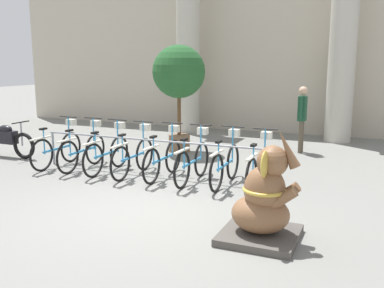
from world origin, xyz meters
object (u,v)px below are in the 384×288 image
object	(u,v)px
bicycle_5	(193,161)
bicycle_7	(259,167)
bicycle_6	(226,164)
bicycle_2	(107,153)
elephant_statue	(264,202)
potted_tree	(179,76)
bicycle_0	(58,148)
bicycle_3	(134,155)
person_pedestrian	(302,113)
motorcycle	(4,139)
bicycle_4	(164,158)
bicycle_1	(83,150)

from	to	relation	value
bicycle_5	bicycle_7	bearing A→B (deg)	-0.71
bicycle_6	bicycle_7	xyz separation A→B (m)	(0.67, -0.06, 0.00)
bicycle_2	bicycle_7	size ratio (longest dim) A/B	1.00
elephant_statue	potted_tree	world-z (taller)	potted_tree
bicycle_0	bicycle_7	distance (m)	4.69
bicycle_3	bicycle_6	xyz separation A→B (m)	(2.01, 0.07, 0.00)
bicycle_3	bicycle_5	distance (m)	1.34
elephant_statue	potted_tree	distance (m)	6.12
bicycle_0	bicycle_6	xyz separation A→B (m)	(4.02, 0.05, 0.00)
bicycle_5	bicycle_6	distance (m)	0.67
elephant_statue	bicycle_3	bearing A→B (deg)	146.29
potted_tree	person_pedestrian	bearing A→B (deg)	20.47
elephant_statue	potted_tree	bearing A→B (deg)	125.71
bicycle_0	motorcycle	distance (m)	1.94
bicycle_4	elephant_statue	distance (m)	3.48
potted_tree	bicycle_4	bearing A→B (deg)	-72.07
bicycle_4	person_pedestrian	xyz separation A→B (m)	(2.18, 3.68, 0.62)
bicycle_1	bicycle_5	distance (m)	2.68
bicycle_4	potted_tree	size ratio (longest dim) A/B	0.61
bicycle_1	bicycle_4	world-z (taller)	same
person_pedestrian	bicycle_2	bearing A→B (deg)	-133.51
bicycle_1	person_pedestrian	bearing A→B (deg)	41.30
elephant_statue	bicycle_5	bearing A→B (deg)	131.44
bicycle_5	bicycle_2	bearing A→B (deg)	179.90
motorcycle	potted_tree	xyz separation A→B (m)	(3.77, 2.34, 1.56)
bicycle_2	motorcycle	xyz separation A→B (m)	(-3.26, 0.24, 0.02)
bicycle_5	elephant_statue	xyz separation A→B (m)	(1.97, -2.23, 0.09)
bicycle_4	bicycle_6	xyz separation A→B (m)	(1.34, 0.01, 0.00)
bicycle_0	bicycle_7	world-z (taller)	same
bicycle_5	bicycle_6	world-z (taller)	same
bicycle_0	bicycle_6	size ratio (longest dim) A/B	1.00
bicycle_7	bicycle_5	bearing A→B (deg)	179.29
bicycle_4	bicycle_6	world-z (taller)	same
elephant_statue	motorcycle	distance (m)	7.65
bicycle_4	bicycle_7	size ratio (longest dim) A/B	1.00
bicycle_2	motorcycle	size ratio (longest dim) A/B	0.85
bicycle_6	motorcycle	xyz separation A→B (m)	(-5.94, 0.21, 0.02)
bicycle_7	bicycle_3	bearing A→B (deg)	-179.85
bicycle_2	potted_tree	xyz separation A→B (m)	(0.51, 2.59, 1.58)
bicycle_7	elephant_statue	size ratio (longest dim) A/B	1.11
bicycle_6	bicycle_7	bearing A→B (deg)	-5.08
elephant_statue	bicycle_6	bearing A→B (deg)	119.77
bicycle_3	bicycle_6	distance (m)	2.01
bicycle_1	motorcycle	world-z (taller)	bicycle_1
bicycle_4	motorcycle	size ratio (longest dim) A/B	0.85
bicycle_2	bicycle_6	distance (m)	2.68
bicycle_6	person_pedestrian	world-z (taller)	person_pedestrian
bicycle_3	elephant_statue	world-z (taller)	elephant_statue
elephant_statue	motorcycle	world-z (taller)	elephant_statue
bicycle_7	motorcycle	xyz separation A→B (m)	(-6.61, 0.26, 0.02)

